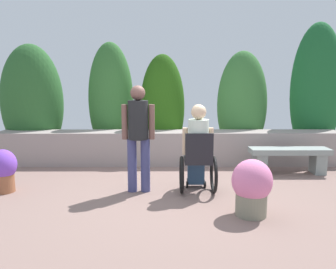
{
  "coord_description": "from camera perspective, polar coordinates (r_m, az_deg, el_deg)",
  "views": [
    {
      "loc": [
        -0.06,
        -4.96,
        1.64
      ],
      "look_at": [
        -0.04,
        0.14,
        0.85
      ],
      "focal_mm": 36.01,
      "sensor_mm": 36.0,
      "label": 1
    }
  ],
  "objects": [
    {
      "name": "ground_plane",
      "position": [
        5.23,
        0.41,
        -9.49
      ],
      "size": [
        11.69,
        11.69,
        0.0
      ],
      "primitive_type": "plane",
      "color": "#82675F"
    },
    {
      "name": "stone_retaining_wall",
      "position": [
        6.84,
        0.23,
        -2.22
      ],
      "size": [
        6.86,
        0.58,
        0.66
      ],
      "primitive_type": "cube",
      "color": "gray",
      "rests_on": "ground"
    },
    {
      "name": "hedge_backdrop",
      "position": [
        7.36,
        0.22,
        5.84
      ],
      "size": [
        7.39,
        1.02,
        2.92
      ],
      "color": "#2B5E2B",
      "rests_on": "ground"
    },
    {
      "name": "stone_bench",
      "position": [
        6.5,
        19.83,
        -3.58
      ],
      "size": [
        1.42,
        0.37,
        0.47
      ],
      "rotation": [
        0.0,
        0.0,
        -0.07
      ],
      "color": "gray",
      "rests_on": "ground"
    },
    {
      "name": "person_in_wheelchair",
      "position": [
        5.03,
        5.06,
        -2.92
      ],
      "size": [
        0.53,
        0.66,
        1.33
      ],
      "rotation": [
        0.0,
        0.0,
        -0.08
      ],
      "color": "black",
      "rests_on": "ground"
    },
    {
      "name": "person_standing_companion",
      "position": [
        5.02,
        -5.05,
        0.49
      ],
      "size": [
        0.49,
        0.3,
        1.6
      ],
      "rotation": [
        0.0,
        0.0,
        -0.05
      ],
      "color": "#404376",
      "rests_on": "ground"
    },
    {
      "name": "flower_pot_purple_near",
      "position": [
        4.33,
        13.99,
        -8.54
      ],
      "size": [
        0.5,
        0.5,
        0.71
      ],
      "color": "gray",
      "rests_on": "ground"
    },
    {
      "name": "flower_pot_terracotta_by_wall",
      "position": [
        5.65,
        -26.17,
        -5.31
      ],
      "size": [
        0.41,
        0.41,
        0.65
      ],
      "color": "#955839",
      "rests_on": "ground"
    }
  ]
}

